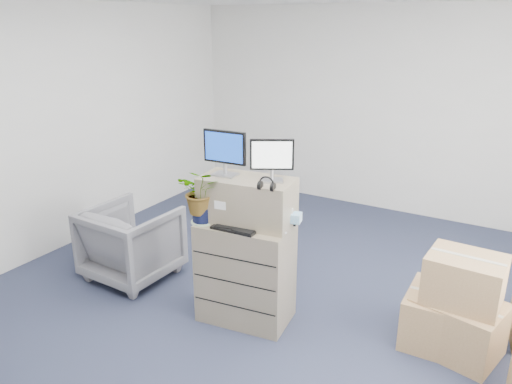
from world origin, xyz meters
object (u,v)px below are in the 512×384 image
Objects in this scene: filing_cabinet_lower at (246,272)px; monitor_right at (272,158)px; water_bottle at (257,211)px; keyboard at (235,229)px; office_chair at (132,239)px; monitor_left at (225,150)px; potted_plant at (202,198)px.

filing_cabinet_lower is 1.09m from monitor_right.
keyboard is at bearing -120.07° from water_bottle.
keyboard is at bearing 173.50° from office_chair.
monitor_left reaches higher than office_chair.
keyboard is (-0.22, -0.23, -0.59)m from monitor_right.
filing_cabinet_lower is 1.09× the size of office_chair.
keyboard is at bearing -44.34° from monitor_left.
office_chair is (-1.22, 0.04, -1.12)m from monitor_left.
keyboard is at bearing -100.12° from filing_cabinet_lower.
filing_cabinet_lower is 3.66× the size of water_bottle.
monitor_right is at bearing 13.95° from filing_cabinet_lower.
monitor_right reaches higher than potted_plant.
keyboard is (-0.01, -0.15, 0.48)m from filing_cabinet_lower.
water_bottle is (-0.11, -0.05, -0.47)m from monitor_right.
keyboard is at bearing -162.54° from monitor_right.
monitor_left is at bearing 158.51° from monitor_right.
water_bottle is 0.55× the size of potted_plant.
potted_plant is at bearing 174.49° from monitor_right.
monitor_right is at bearing -177.25° from office_chair.
filing_cabinet_lower is at bearing 171.43° from monitor_right.
office_chair is (-1.43, 0.22, -0.51)m from keyboard.
filing_cabinet_lower is at bearing 84.00° from keyboard.
monitor_left is at bearing 167.40° from filing_cabinet_lower.
monitor_left reaches higher than filing_cabinet_lower.
monitor_left reaches higher than keyboard.
potted_plant is at bearing -155.97° from water_bottle.
keyboard is 0.24m from water_bottle.
monitor_left is 0.66m from keyboard.
filing_cabinet_lower reaches higher than office_chair.
monitor_right is (0.21, 0.08, 1.06)m from filing_cabinet_lower.
potted_plant is 0.54× the size of office_chair.
water_bottle is (0.10, 0.03, 0.59)m from filing_cabinet_lower.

